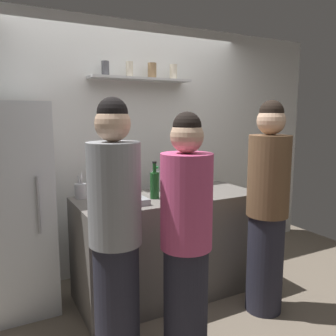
% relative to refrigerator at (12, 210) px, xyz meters
% --- Properties ---
extents(ground_plane, '(5.28, 5.28, 0.00)m').
position_rel_refrigerator_xyz_m(ground_plane, '(1.24, -0.85, -0.88)').
color(ground_plane, '#726656').
extents(back_wall_assembly, '(4.80, 0.32, 2.60)m').
position_rel_refrigerator_xyz_m(back_wall_assembly, '(1.24, 0.40, 0.43)').
color(back_wall_assembly, white).
rests_on(back_wall_assembly, ground).
extents(refrigerator, '(0.63, 0.60, 1.76)m').
position_rel_refrigerator_xyz_m(refrigerator, '(0.00, 0.00, 0.00)').
color(refrigerator, silver).
rests_on(refrigerator, ground).
extents(counter, '(1.66, 0.70, 0.93)m').
position_rel_refrigerator_xyz_m(counter, '(1.28, -0.35, -0.41)').
color(counter, '#66605B').
rests_on(counter, ground).
extents(baking_pan, '(0.34, 0.24, 0.05)m').
position_rel_refrigerator_xyz_m(baking_pan, '(0.82, -0.49, 0.08)').
color(baking_pan, gray).
rests_on(baking_pan, counter).
extents(utensil_holder, '(0.10, 0.10, 0.22)m').
position_rel_refrigerator_xyz_m(utensil_holder, '(0.55, -0.10, 0.12)').
color(utensil_holder, '#B2B2B7').
rests_on(utensil_holder, counter).
extents(wine_bottle_dark_glass, '(0.07, 0.07, 0.32)m').
position_rel_refrigerator_xyz_m(wine_bottle_dark_glass, '(1.64, -0.13, 0.17)').
color(wine_bottle_dark_glass, black).
rests_on(wine_bottle_dark_glass, counter).
extents(wine_bottle_green_glass, '(0.08, 0.08, 0.33)m').
position_rel_refrigerator_xyz_m(wine_bottle_green_glass, '(1.12, -0.40, 0.18)').
color(wine_bottle_green_glass, '#19471E').
rests_on(wine_bottle_green_glass, counter).
extents(water_bottle_plastic, '(0.08, 0.08, 0.23)m').
position_rel_refrigerator_xyz_m(water_bottle_plastic, '(1.27, -0.12, 0.16)').
color(water_bottle_plastic, silver).
rests_on(water_bottle_plastic, counter).
extents(person_brown_jacket, '(0.34, 0.34, 1.77)m').
position_rel_refrigerator_xyz_m(person_brown_jacket, '(1.86, -1.00, 0.01)').
color(person_brown_jacket, '#262633').
rests_on(person_brown_jacket, ground).
extents(person_pink_top, '(0.34, 0.34, 1.67)m').
position_rel_refrigerator_xyz_m(person_pink_top, '(0.97, -1.19, -0.05)').
color(person_pink_top, '#262633').
rests_on(person_pink_top, ground).
extents(person_grey_hoodie, '(0.34, 0.34, 1.76)m').
position_rel_refrigerator_xyz_m(person_grey_hoodie, '(0.55, -1.01, 0.00)').
color(person_grey_hoodie, '#262633').
rests_on(person_grey_hoodie, ground).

